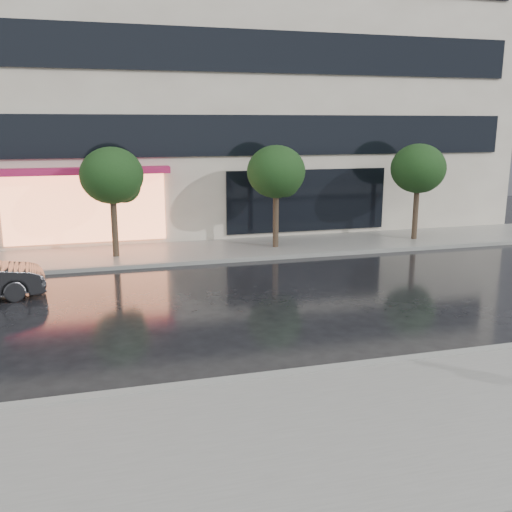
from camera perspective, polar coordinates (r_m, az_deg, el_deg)
name	(u,v)px	position (r m, az deg, el deg)	size (l,w,h in m)	color
ground	(281,357)	(12.08, 2.52, -10.09)	(120.00, 120.00, 0.00)	black
sidewalk_near	(346,434)	(9.35, 8.94, -17.22)	(60.00, 4.50, 0.12)	slate
sidewalk_far	(198,251)	(21.61, -5.85, 0.47)	(60.00, 3.50, 0.12)	slate
curb_near	(297,374)	(11.19, 4.13, -11.68)	(60.00, 0.25, 0.14)	gray
curb_far	(206,262)	(19.93, -5.00, -0.56)	(60.00, 0.25, 0.14)	gray
office_building	(165,31)	(29.05, -9.05, 21.34)	(30.00, 12.76, 18.00)	beige
bg_building_right	(495,80)	(48.63, 22.83, 15.93)	(12.00, 12.00, 16.00)	#4C4C54
tree_mid_west	(114,178)	(20.68, -14.05, 7.62)	(2.20, 2.20, 3.99)	#33261C
tree_mid_east	(277,174)	(21.67, 2.16, 8.23)	(2.20, 2.20, 3.99)	#33261C
tree_far_east	(419,170)	(24.16, 16.00, 8.24)	(2.20, 2.20, 3.99)	#33261C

